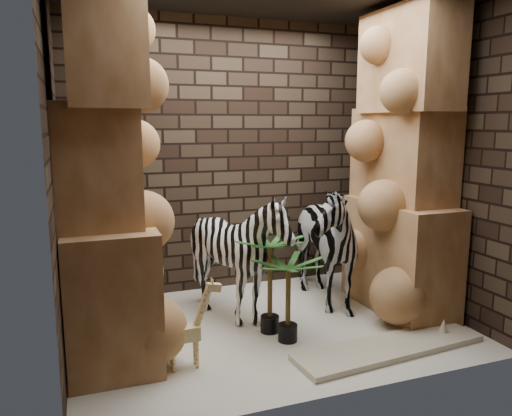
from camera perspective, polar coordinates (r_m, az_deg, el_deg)
name	(u,v)px	position (r m, az deg, el deg)	size (l,w,h in m)	color
floor	(268,327)	(4.71, 1.45, -13.64)	(3.50, 3.50, 0.00)	silver
wall_back	(228,157)	(5.51, -3.26, 5.94)	(3.50, 3.50, 0.00)	black
wall_front	(340,182)	(3.21, 9.76, 2.97)	(3.50, 3.50, 0.00)	black
wall_left	(55,173)	(4.03, -22.31, 3.77)	(3.00, 3.00, 0.00)	black
wall_right	(431,161)	(5.23, 19.75, 5.17)	(3.00, 3.00, 0.00)	black
rock_pillar_left	(103,172)	(4.04, -17.34, 4.06)	(0.68, 1.30, 3.00)	tan
rock_pillar_right	(404,162)	(5.03, 16.84, 5.15)	(0.58, 1.25, 3.00)	tan
zebra_right	(315,232)	(5.13, 6.92, -2.75)	(0.69, 1.29, 1.52)	white
zebra_left	(238,263)	(4.65, -2.06, -6.40)	(1.02, 1.27, 1.15)	white
giraffe_toy	(184,325)	(3.88, -8.43, -13.29)	(0.37, 0.12, 0.71)	#FAE195
palm_front	(270,284)	(4.44, 1.63, -8.89)	(0.36, 0.36, 0.90)	#15480F
palm_back	(288,300)	(4.30, 3.75, -10.61)	(0.36, 0.36, 0.75)	#15480F
surfboard	(390,347)	(4.40, 15.29, -15.39)	(1.70, 0.42, 0.05)	beige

